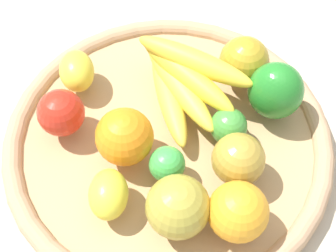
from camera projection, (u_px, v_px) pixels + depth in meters
The scene contains 14 objects.
ground_plane at pixel (168, 148), 0.73m from camera, with size 2.40×2.40×0.00m, color #C1B197.
basket at pixel (168, 141), 0.71m from camera, with size 0.46×0.46×0.04m.
apple_3 at pixel (178, 207), 0.59m from camera, with size 0.08×0.08×0.08m, color #A79737.
banana_bunch at pixel (182, 80), 0.70m from camera, with size 0.15×0.18×0.08m.
lime_1 at pixel (229, 126), 0.67m from camera, with size 0.05×0.05×0.05m, color #439338.
lemon_0 at pixel (108, 194), 0.62m from camera, with size 0.07×0.05×0.05m, color yellow.
apple_1 at pixel (244, 61), 0.72m from camera, with size 0.07×0.07×0.07m, color #AF8C24.
orange_1 at pixel (238, 212), 0.59m from camera, with size 0.07×0.07×0.07m, color orange.
lime_0 at pixel (167, 164), 0.64m from camera, with size 0.05×0.05×0.05m, color green.
lemon_1 at pixel (77, 71), 0.73m from camera, with size 0.07×0.05×0.05m, color yellow.
apple_2 at pixel (238, 159), 0.63m from camera, with size 0.07×0.07×0.07m, color #AE8C33.
apple_0 at pixel (61, 113), 0.68m from camera, with size 0.06×0.06×0.06m, color red.
orange_0 at pixel (124, 137), 0.65m from camera, with size 0.08×0.08×0.08m, color orange.
bell_pepper at pixel (276, 91), 0.68m from camera, with size 0.08×0.07×0.09m, color #247E27.
Camera 1 is at (0.09, 0.37, 0.62)m, focal length 53.88 mm.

